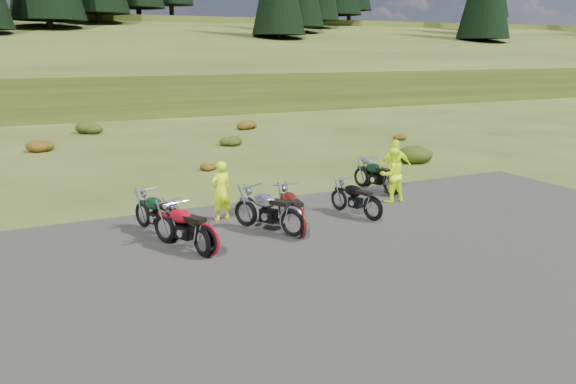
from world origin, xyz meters
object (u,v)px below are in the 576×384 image
motorcycle_3 (293,239)px  motorcycle_7 (391,196)px  person_middle (221,192)px  motorcycle_0 (203,258)px

motorcycle_3 → motorcycle_7: motorcycle_3 is taller
motorcycle_7 → person_middle: (-5.91, -0.20, 0.84)m
motorcycle_7 → motorcycle_0: bearing=99.9°
motorcycle_3 → motorcycle_7: bearing=-91.6°
person_middle → motorcycle_7: bearing=168.3°
motorcycle_3 → motorcycle_7: (4.79, 2.46, 0.00)m
motorcycle_0 → motorcycle_3: size_ratio=0.89×
motorcycle_7 → person_middle: bearing=81.0°
motorcycle_3 → person_middle: person_middle is taller
motorcycle_3 → motorcycle_7: 5.39m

